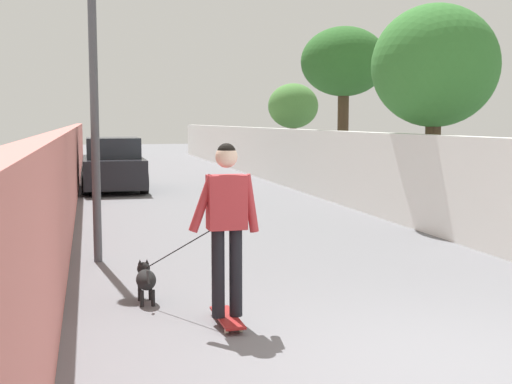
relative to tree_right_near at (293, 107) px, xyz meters
The scene contains 11 objects.
ground_plane 7.21m from the tree_right_near, 137.75° to the left, with size 80.00×80.00×0.00m, color slate.
wall_left 10.60m from the tree_right_near, 131.93° to the left, with size 48.00×0.30×1.86m, color #CC726B.
fence_right 7.30m from the tree_right_near, 169.58° to the left, with size 48.00×0.30×1.78m, color white.
tree_right_near is the anchor object (origin of this frame).
tree_right_mid 11.53m from the tree_right_near, behind, with size 2.51×2.51×4.33m.
tree_right_far 6.11m from the tree_right_near, behind, with size 2.40×2.40×4.63m.
lamp_post 15.71m from the tree_right_near, 152.52° to the left, with size 0.36×0.36×4.51m.
skateboard 18.54m from the tree_right_near, 160.83° to the left, with size 0.80×0.22×0.08m.
person_skateboarder 18.43m from the tree_right_near, 160.83° to the left, with size 0.23×0.71×1.73m.
dog 17.82m from the tree_right_near, 157.54° to the left, with size 1.34×0.84×1.06m.
car_near 7.84m from the tree_right_near, 119.39° to the left, with size 3.86×1.80×1.54m.
Camera 1 is at (-4.79, 2.80, 2.04)m, focal length 47.21 mm.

